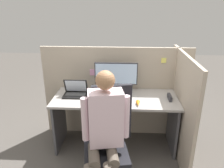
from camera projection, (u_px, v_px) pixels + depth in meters
ground_plane at (114, 160)px, 2.84m from camera, size 12.00×12.00×0.00m
cubicle_panel_back at (116, 92)px, 3.23m from camera, size 2.13×0.05×1.35m
cubicle_panel_right at (181, 107)px, 2.80m from camera, size 0.04×1.28×1.35m
desk at (115, 109)px, 2.94m from camera, size 1.63×0.65×0.75m
paper_box at (116, 90)px, 3.02m from camera, size 0.34×0.24×0.06m
monitor at (116, 75)px, 2.95m from camera, size 0.58×0.23×0.36m
laptop at (75, 92)px, 2.92m from camera, size 0.31×0.22×0.22m
mouse at (92, 97)px, 2.85m from camera, size 0.06×0.05×0.03m
stapler at (170, 97)px, 2.80m from camera, size 0.04×0.17×0.06m
carrot_toy at (138, 104)px, 2.64m from camera, size 0.05×0.14×0.05m
office_chair at (109, 138)px, 2.38m from camera, size 0.55×0.59×1.11m
person at (104, 128)px, 2.15m from camera, size 0.47×0.47×1.35m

